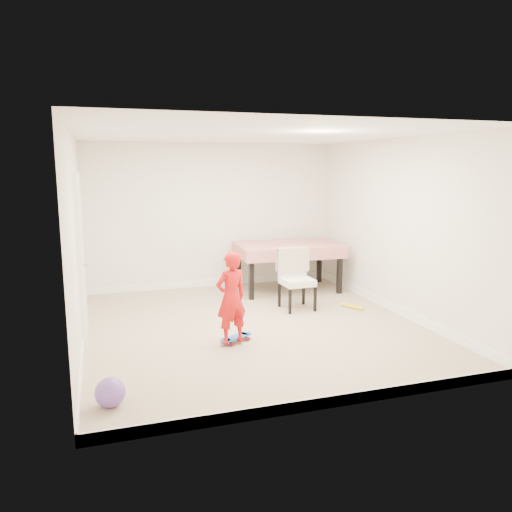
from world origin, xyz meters
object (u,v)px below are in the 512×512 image
object	(u,v)px
skateboard	(236,339)
dining_chair	(297,279)
child	(231,300)
balloon	(110,392)
dining_table	(288,267)

from	to	relation	value
skateboard	dining_chair	bearing A→B (deg)	14.69
child	balloon	world-z (taller)	child
dining_chair	skateboard	distance (m)	1.78
dining_table	skateboard	distance (m)	2.84
skateboard	balloon	world-z (taller)	balloon
dining_table	balloon	distance (m)	4.82
dining_chair	child	distance (m)	1.85
skateboard	balloon	size ratio (longest dim) A/B	1.78
dining_table	dining_chair	xyz separation A→B (m)	(-0.30, -1.18, 0.05)
dining_chair	child	xyz separation A→B (m)	(-1.38, -1.22, 0.10)
skateboard	balloon	distance (m)	2.04
child	dining_table	bearing A→B (deg)	-142.36
dining_chair	balloon	bearing A→B (deg)	-141.37
skateboard	child	xyz separation A→B (m)	(-0.08, -0.08, 0.53)
dining_table	skateboard	world-z (taller)	dining_table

